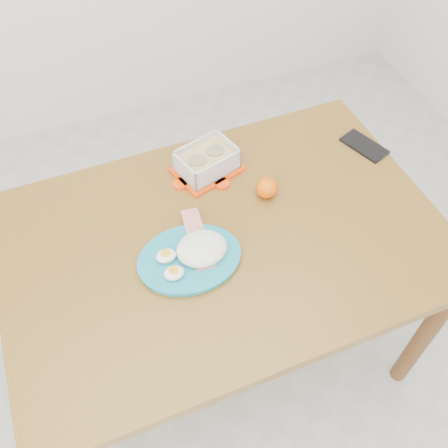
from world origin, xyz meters
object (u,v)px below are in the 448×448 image
object	(u,v)px
rice_plate	(193,254)
smartphone	(364,146)
dining_table	(224,253)
food_container	(207,161)
orange_fruit	(267,188)

from	to	relation	value
rice_plate	smartphone	size ratio (longest dim) A/B	1.89
dining_table	food_container	distance (m)	0.31
rice_plate	orange_fruit	bearing A→B (deg)	29.06
food_container	smartphone	distance (m)	0.56
rice_plate	smartphone	distance (m)	0.74
orange_fruit	smartphone	xyz separation A→B (m)	(0.41, 0.08, -0.03)
orange_fruit	smartphone	world-z (taller)	orange_fruit
food_container	smartphone	size ratio (longest dim) A/B	1.52
smartphone	rice_plate	bearing A→B (deg)	177.31
orange_fruit	rice_plate	bearing A→B (deg)	-152.65
dining_table	rice_plate	world-z (taller)	rice_plate
orange_fruit	rice_plate	xyz separation A→B (m)	(-0.30, -0.15, -0.01)
food_container	smartphone	xyz separation A→B (m)	(0.55, -0.09, -0.04)
orange_fruit	food_container	bearing A→B (deg)	129.49
smartphone	dining_table	bearing A→B (deg)	176.54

